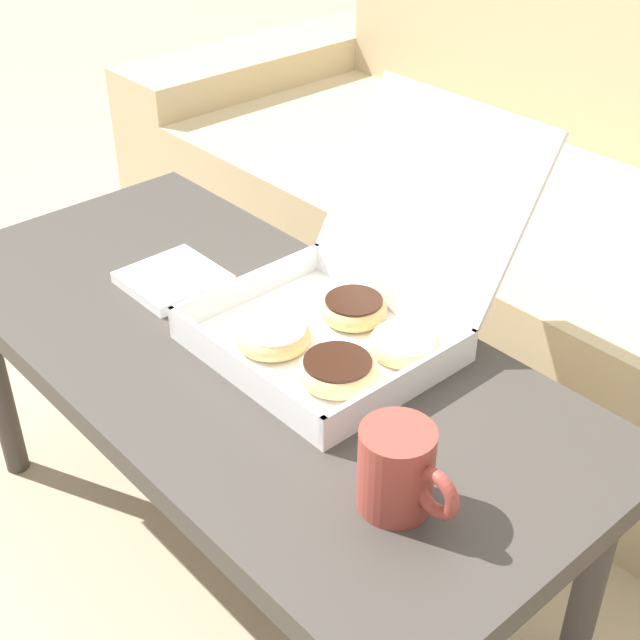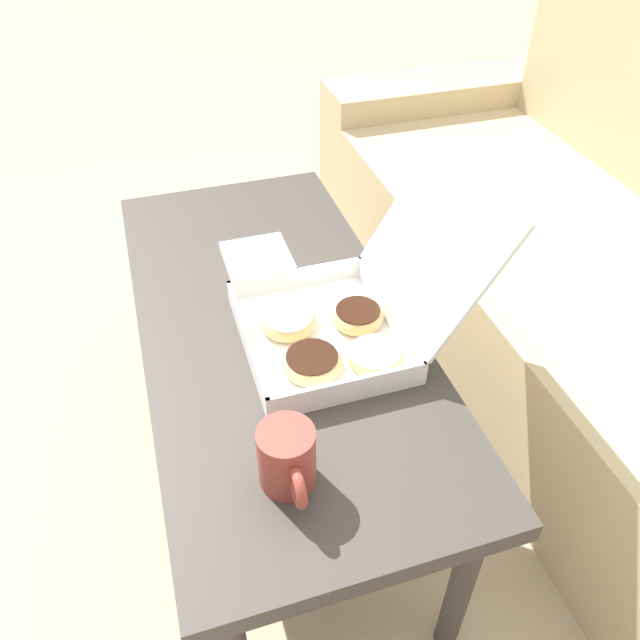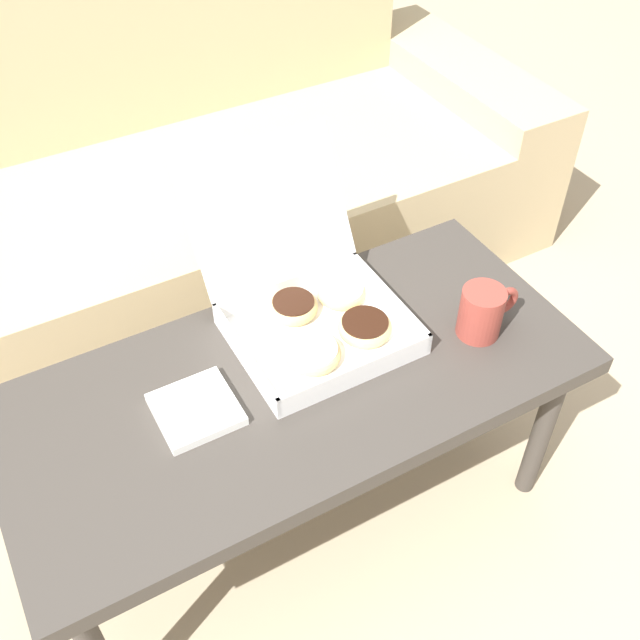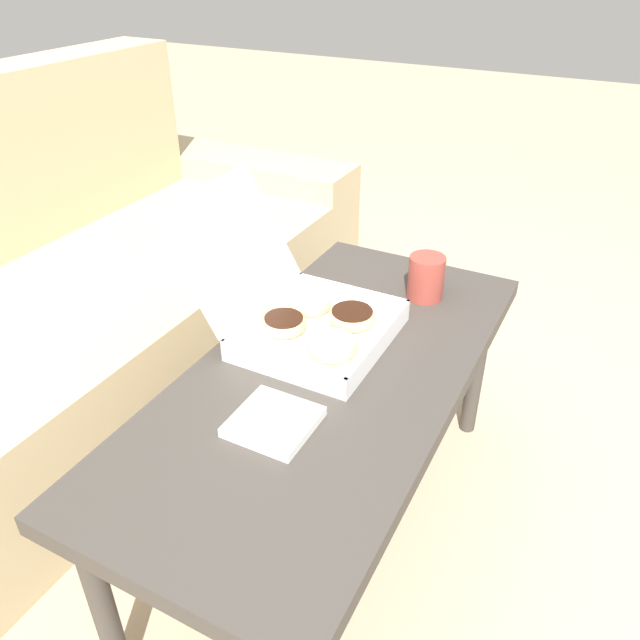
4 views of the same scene
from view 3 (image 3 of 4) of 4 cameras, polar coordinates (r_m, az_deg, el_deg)
ground_plane at (r=1.89m, az=-3.25°, el=-11.54°), size 12.00×12.00×0.00m
couch at (r=2.25m, az=-13.45°, el=8.93°), size 2.40×0.87×0.92m
coffee_table at (r=1.48m, az=-1.76°, el=-5.67°), size 1.14×0.52×0.48m
pastry_box at (r=1.51m, az=-0.49°, el=1.37°), size 0.34×0.44×0.31m
coffee_mug at (r=1.52m, az=12.29°, el=0.62°), size 0.14×0.09×0.11m
napkin_stack at (r=1.39m, az=-9.43°, el=-6.73°), size 0.14×0.14×0.02m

